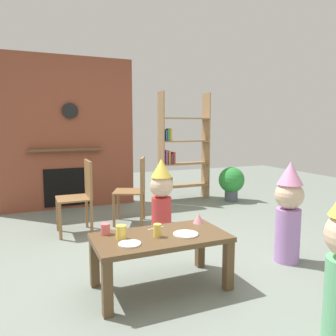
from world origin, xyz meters
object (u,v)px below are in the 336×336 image
at_px(paper_cup_center, 105,229).
at_px(child_in_pink, 289,210).
at_px(paper_cup_near_left, 157,230).
at_px(paper_plate_front, 186,234).
at_px(potted_plant_tall, 232,181).
at_px(dining_chair_left, 81,192).
at_px(paper_plate_rear, 130,244).
at_px(coffee_table, 161,244).
at_px(bookshelf, 180,151).
at_px(paper_cup_near_right, 121,232).
at_px(dining_chair_middle, 136,186).
at_px(child_by_the_chairs, 161,198).
at_px(birthday_cake_slice, 199,218).

xyz_separation_m(paper_cup_center, child_in_pink, (1.74, -0.18, 0.03)).
relative_size(paper_cup_near_left, paper_plate_front, 0.51).
bearing_deg(potted_plant_tall, dining_chair_left, -164.44).
bearing_deg(paper_plate_rear, paper_cup_center, 110.92).
height_order(coffee_table, paper_cup_near_left, paper_cup_near_left).
bearing_deg(potted_plant_tall, paper_cup_near_left, -133.61).
distance_m(coffee_table, paper_plate_front, 0.22).
bearing_deg(dining_chair_left, coffee_table, 102.50).
height_order(bookshelf, child_in_pink, bookshelf).
bearing_deg(coffee_table, paper_cup_near_right, 173.95).
bearing_deg(paper_plate_front, child_in_pink, 4.07).
bearing_deg(dining_chair_left, paper_plate_front, 107.80).
bearing_deg(paper_cup_near_left, potted_plant_tall, 46.39).
distance_m(coffee_table, child_in_pink, 1.34).
bearing_deg(dining_chair_middle, paper_plate_rear, 95.05).
distance_m(paper_plate_rear, child_in_pink, 1.63).
distance_m(child_by_the_chairs, dining_chair_middle, 0.77).
bearing_deg(bookshelf, paper_plate_rear, -121.11).
relative_size(paper_cup_center, child_in_pink, 0.09).
bearing_deg(paper_plate_rear, coffee_table, 20.31).
relative_size(paper_cup_near_right, child_in_pink, 0.11).
bearing_deg(paper_cup_center, paper_cup_near_right, -61.30).
relative_size(paper_plate_rear, birthday_cake_slice, 1.70).
bearing_deg(potted_plant_tall, paper_cup_center, -140.40).
distance_m(paper_cup_center, dining_chair_left, 1.50).
distance_m(paper_cup_near_right, child_in_pink, 1.65).
distance_m(paper_plate_rear, dining_chair_left, 1.80).
bearing_deg(dining_chair_middle, potted_plant_tall, -138.17).
bearing_deg(child_in_pink, bookshelf, -94.21).
height_order(dining_chair_left, potted_plant_tall, dining_chair_left).
bearing_deg(dining_chair_left, potted_plant_tall, -164.58).
relative_size(paper_cup_near_left, paper_cup_center, 1.16).
xyz_separation_m(coffee_table, paper_plate_rear, (-0.29, -0.11, 0.08)).
relative_size(coffee_table, paper_cup_near_right, 9.79).
bearing_deg(potted_plant_tall, paper_plate_rear, -135.58).
xyz_separation_m(paper_cup_center, birthday_cake_slice, (0.85, -0.02, 0.00)).
distance_m(paper_cup_near_left, paper_cup_center, 0.43).
height_order(bookshelf, birthday_cake_slice, bookshelf).
bearing_deg(dining_chair_left, paper_plate_rear, 92.73).
xyz_separation_m(dining_chair_middle, potted_plant_tall, (1.96, 0.64, -0.16)).
xyz_separation_m(paper_plate_rear, potted_plant_tall, (2.60, 2.55, -0.10)).
relative_size(paper_plate_front, birthday_cake_slice, 2.04).
distance_m(dining_chair_left, potted_plant_tall, 2.80).
xyz_separation_m(coffee_table, paper_cup_near_right, (-0.32, 0.03, 0.13)).
xyz_separation_m(dining_chair_left, dining_chair_middle, (0.74, 0.11, 0.00)).
distance_m(paper_plate_rear, child_by_the_chairs, 1.35).
xyz_separation_m(bookshelf, birthday_cake_slice, (-1.08, -2.71, -0.38)).
height_order(paper_cup_center, paper_plate_rear, paper_cup_center).
distance_m(birthday_cake_slice, child_by_the_chairs, 0.86).
xyz_separation_m(paper_plate_rear, child_by_the_chairs, (0.71, 1.14, 0.05)).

